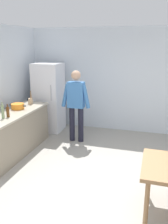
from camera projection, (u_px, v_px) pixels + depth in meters
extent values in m
plane|color=#9E998E|center=(96.00, 189.00, 3.90)|extent=(14.00, 14.00, 0.00)
cube|color=silver|center=(124.00, 81.00, 6.30)|extent=(6.40, 0.12, 2.70)
cube|color=gray|center=(14.00, 135.00, 5.07)|extent=(0.60, 2.12, 0.86)
cube|color=#B2A893|center=(12.00, 114.00, 4.95)|extent=(0.64, 2.20, 0.04)
cube|color=white|center=(49.00, 98.00, 6.39)|extent=(0.70, 0.64, 1.80)
cylinder|color=#B2B2B7|center=(51.00, 93.00, 5.97)|extent=(0.02, 0.02, 0.40)
cylinder|color=#1E1E2D|center=(72.00, 124.00, 5.79)|extent=(0.13, 0.13, 0.84)
cylinder|color=#1E1E2D|center=(81.00, 125.00, 5.73)|extent=(0.13, 0.13, 0.84)
cube|color=#3D75B7|center=(76.00, 95.00, 5.56)|extent=(0.38, 0.22, 0.60)
sphere|color=tan|center=(76.00, 75.00, 5.44)|extent=(0.22, 0.22, 0.22)
cylinder|color=#3D75B7|center=(65.00, 95.00, 5.60)|extent=(0.20, 0.09, 0.55)
cylinder|color=#3D75B7|center=(86.00, 97.00, 5.46)|extent=(0.20, 0.09, 0.55)
cylinder|color=#9E754C|center=(146.00, 204.00, 2.99)|extent=(0.06, 0.06, 0.70)
cylinder|color=#9E754C|center=(149.00, 176.00, 3.63)|extent=(0.06, 0.06, 0.70)
cylinder|color=orange|center=(18.00, 106.00, 5.26)|extent=(0.28, 0.28, 0.12)
cube|color=black|center=(11.00, 105.00, 5.30)|extent=(0.06, 0.03, 0.02)
cube|color=black|center=(25.00, 106.00, 5.20)|extent=(0.06, 0.03, 0.02)
cylinder|color=tan|center=(30.00, 101.00, 5.68)|extent=(0.11, 0.11, 0.14)
cylinder|color=olive|center=(31.00, 95.00, 5.64)|extent=(0.02, 0.05, 0.22)
cylinder|color=olive|center=(31.00, 96.00, 5.63)|extent=(0.02, 0.04, 0.22)
cylinder|color=gray|center=(3.00, 112.00, 4.57)|extent=(0.06, 0.06, 0.26)
cylinder|color=gray|center=(2.00, 104.00, 4.53)|extent=(0.02, 0.02, 0.06)
cylinder|color=#5B3314|center=(8.00, 112.00, 4.66)|extent=(0.06, 0.06, 0.20)
cylinder|color=#5B3314|center=(7.00, 106.00, 4.63)|extent=(0.02, 0.02, 0.06)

